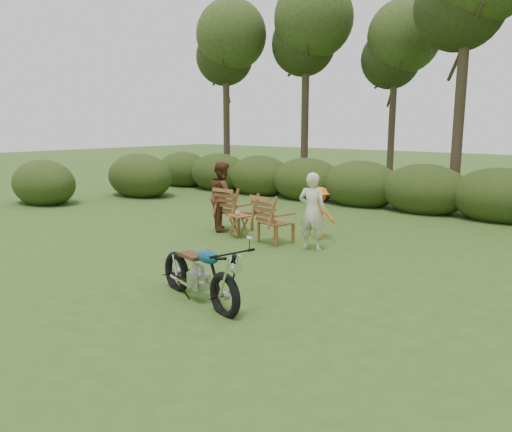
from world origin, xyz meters
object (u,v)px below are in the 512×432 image
Objects in this scene: cup at (238,213)px; adult_a at (311,250)px; adult_b at (223,230)px; motorcycle at (199,301)px; lawn_chair_left at (237,231)px; side_table at (239,226)px; child at (319,238)px; lawn_chair_right at (276,243)px.

adult_a is (1.87, 0.11, -0.55)m from cup.
cup is 1.06m from adult_b.
adult_a is (-0.36, 3.51, 0.00)m from motorcycle.
adult_a reaches higher than lawn_chair_left.
adult_a reaches higher than side_table.
motorcycle is 1.62× the size of child.
lawn_chair_left is 0.89m from cup.
adult_b is at bearing 153.81° from cup.
lawn_chair_left is 2.38m from adult_a.
lawn_chair_right reaches higher than side_table.
lawn_chair_right is 0.64× the size of adult_b.
child is (-0.42, 0.95, 0.00)m from adult_a.
cup is 0.11× the size of child.
adult_a is 1.04m from child.
cup is at bearing 38.85° from child.
lawn_chair_left is at bearing 133.40° from cup.
side_table is 4.21× the size of cup.
adult_b is (-1.77, 0.27, 0.00)m from lawn_chair_right.
cup is at bearing -164.98° from adult_b.
cup is (0.48, -0.50, 0.55)m from lawn_chair_left.
child is (1.45, 1.02, -0.25)m from side_table.
lawn_chair_left is 0.71m from side_table.
lawn_chair_left is at bearing -21.33° from adult_a.
adult_b is (-0.81, 0.40, -0.55)m from cup.
child is at bearing -162.76° from lawn_chair_left.
cup is 1.95m from adult_a.
adult_a is at bearing 2.11° from side_table.
side_table is 1.79m from child.
motorcycle is 4.86m from adult_b.
child is at bearing -122.38° from adult_b.
lawn_chair_left is (-1.44, 0.38, 0.00)m from lawn_chair_right.
adult_b reaches higher than motorcycle.
adult_a is (1.87, 0.07, -0.25)m from side_table.
child reaches higher than motorcycle.
lawn_chair_right is at bearing 7.32° from cup.
adult_b is 2.36m from child.
adult_a is 2.69m from adult_b.
adult_b is at bearing 156.17° from side_table.
child is (-0.77, 4.46, 0.00)m from motorcycle.
motorcycle is 4.10m from cup.
lawn_chair_right is 1.00m from side_table.
lawn_chair_left is 0.67× the size of adult_a.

